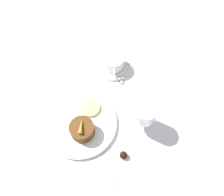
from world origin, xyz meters
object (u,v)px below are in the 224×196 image
object	(u,v)px
dinner_plate	(81,123)
coffee_cup	(113,62)
wine_glass	(145,114)
dessert_cake	(82,129)
fork	(89,181)

from	to	relation	value
dinner_plate	coffee_cup	size ratio (longest dim) A/B	2.27
wine_glass	dessert_cake	distance (m)	0.21
dinner_plate	fork	distance (m)	0.19
dinner_plate	dessert_cake	size ratio (longest dim) A/B	3.11
coffee_cup	wine_glass	world-z (taller)	wine_glass
wine_glass	dessert_cake	world-z (taller)	wine_glass
dinner_plate	fork	size ratio (longest dim) A/B	1.30
fork	dessert_cake	world-z (taller)	dessert_cake
coffee_cup	fork	distance (m)	0.43
dinner_plate	wine_glass	world-z (taller)	wine_glass
dinner_plate	coffee_cup	world-z (taller)	coffee_cup
coffee_cup	fork	xyz separation A→B (m)	(0.41, -0.10, -0.03)
wine_glass	fork	xyz separation A→B (m)	(0.17, -0.18, -0.08)
dinner_plate	fork	xyz separation A→B (m)	(0.18, 0.02, -0.01)
fork	dessert_cake	xyz separation A→B (m)	(-0.15, -0.02, 0.03)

